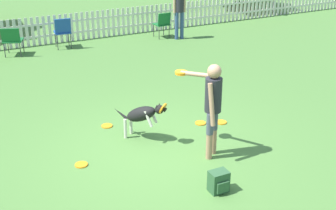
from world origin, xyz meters
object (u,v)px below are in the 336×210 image
object	(u,v)px
frisbee_far_scatter	(200,123)
folding_chair_green_right	(63,30)
frisbee_near_handler	(81,165)
spectator_standing	(179,6)
folding_chair_center	(12,39)
handler_person	(212,100)
folding_chair_blue_left	(163,23)
frisbee_near_dog	(107,126)
backpack_on_grass	(219,182)
leaping_dog	(142,114)
frisbee_midfield	(221,122)

from	to	relation	value
frisbee_far_scatter	folding_chair_green_right	bearing A→B (deg)	99.70
frisbee_near_handler	spectator_standing	size ratio (longest dim) A/B	0.13
folding_chair_center	handler_person	bearing A→B (deg)	127.18
handler_person	folding_chair_blue_left	bearing A→B (deg)	33.38
frisbee_near_dog	frisbee_far_scatter	xyz separation A→B (m)	(1.71, -0.71, 0.00)
frisbee_near_handler	handler_person	bearing A→B (deg)	-17.35
backpack_on_grass	folding_chair_green_right	size ratio (longest dim) A/B	0.37
frisbee_near_dog	folding_chair_center	size ratio (longest dim) A/B	0.26
leaping_dog	folding_chair_center	distance (m)	6.41
frisbee_near_handler	folding_chair_center	size ratio (longest dim) A/B	0.26
frisbee_near_dog	backpack_on_grass	world-z (taller)	backpack_on_grass
handler_person	spectator_standing	xyz separation A→B (m)	(3.00, 6.84, -0.00)
frisbee_near_dog	spectator_standing	xyz separation A→B (m)	(4.22, 4.98, 1.03)
frisbee_near_dog	frisbee_far_scatter	size ratio (longest dim) A/B	1.00
frisbee_near_dog	frisbee_midfield	world-z (taller)	same
handler_person	backpack_on_grass	world-z (taller)	handler_person
handler_person	folding_chair_center	world-z (taller)	handler_person
frisbee_near_handler	frisbee_near_dog	size ratio (longest dim) A/B	1.00
handler_person	leaping_dog	xyz separation A→B (m)	(-0.80, 1.06, -0.53)
folding_chair_center	folding_chair_green_right	bearing A→B (deg)	-154.38
handler_person	backpack_on_grass	distance (m)	1.41
frisbee_midfield	folding_chair_center	world-z (taller)	folding_chair_center
frisbee_near_dog	frisbee_far_scatter	bearing A→B (deg)	-22.48
frisbee_midfield	handler_person	bearing A→B (deg)	-131.37
frisbee_far_scatter	frisbee_near_dog	bearing A→B (deg)	157.52
backpack_on_grass	folding_chair_green_right	distance (m)	8.47
frisbee_near_handler	folding_chair_center	world-z (taller)	folding_chair_center
leaping_dog	folding_chair_center	world-z (taller)	folding_chair_center
frisbee_near_dog	backpack_on_grass	distance (m)	2.98
folding_chair_blue_left	folding_chair_green_right	bearing A→B (deg)	-7.84
handler_person	frisbee_midfield	bearing A→B (deg)	11.73
leaping_dog	frisbee_midfield	world-z (taller)	leaping_dog
frisbee_near_dog	frisbee_far_scatter	distance (m)	1.85
folding_chair_green_right	spectator_standing	xyz separation A→B (m)	(3.58, -0.61, 0.48)
frisbee_near_dog	folding_chair_green_right	distance (m)	5.64
frisbee_near_dog	backpack_on_grass	bearing A→B (deg)	-74.97
frisbee_near_dog	backpack_on_grass	size ratio (longest dim) A/B	0.63
handler_person	leaping_dog	distance (m)	1.43
leaping_dog	frisbee_far_scatter	distance (m)	1.39
leaping_dog	frisbee_near_dog	size ratio (longest dim) A/B	4.47
leaping_dog	folding_chair_center	size ratio (longest dim) A/B	1.14
frisbee_near_handler	backpack_on_grass	world-z (taller)	backpack_on_grass
frisbee_midfield	spectator_standing	size ratio (longest dim) A/B	0.13
handler_person	frisbee_midfield	distance (m)	1.69
folding_chair_blue_left	frisbee_midfield	bearing A→B (deg)	71.57
leaping_dog	backpack_on_grass	size ratio (longest dim) A/B	2.82
frisbee_near_dog	spectator_standing	distance (m)	6.60
leaping_dog	frisbee_near_dog	xyz separation A→B (m)	(-0.42, 0.81, -0.50)
frisbee_near_dog	spectator_standing	bearing A→B (deg)	49.71
leaping_dog	spectator_standing	world-z (taller)	spectator_standing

